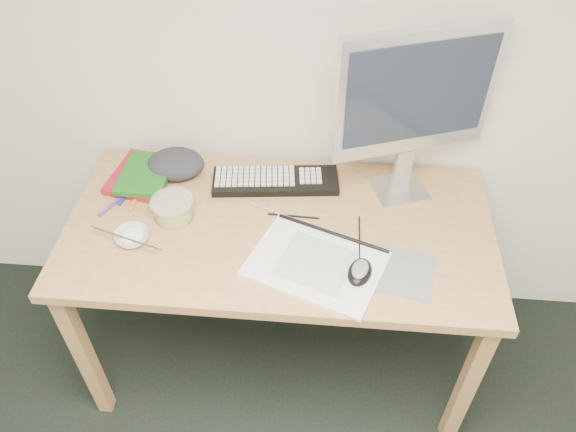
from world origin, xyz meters
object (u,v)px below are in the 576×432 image
at_px(sketchpad, 316,264).
at_px(keyboard, 276,181).
at_px(monitor, 416,98).
at_px(rice_bowl, 132,237).
at_px(desk, 279,243).

height_order(sketchpad, keyboard, keyboard).
distance_m(sketchpad, monitor, 0.59).
xyz_separation_m(sketchpad, rice_bowl, (-0.59, 0.05, 0.01)).
bearing_deg(desk, rice_bowl, -167.10).
bearing_deg(desk, keyboard, 98.95).
relative_size(keyboard, monitor, 0.74).
distance_m(desk, keyboard, 0.23).
height_order(sketchpad, monitor, monitor).
bearing_deg(rice_bowl, desk, 12.90).
relative_size(keyboard, rice_bowl, 4.07).
xyz_separation_m(desk, monitor, (0.40, 0.21, 0.46)).
bearing_deg(desk, monitor, 28.20).
distance_m(sketchpad, keyboard, 0.40).
bearing_deg(keyboard, desk, -87.18).
xyz_separation_m(monitor, rice_bowl, (-0.86, -0.32, -0.36)).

